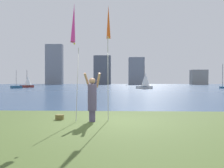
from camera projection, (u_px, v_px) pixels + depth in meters
ground at (119, 87)px, 59.57m from camera, size 120.00×138.00×0.12m
person at (92, 98)px, 8.61m from camera, size 0.65×0.48×1.78m
kite_flag_left at (74, 25)px, 8.10m from camera, size 0.16×1.16×4.18m
kite_flag_right at (108, 25)px, 8.98m from camera, size 0.16×0.59×4.37m
bag at (60, 117)px, 9.05m from camera, size 0.29×0.19×0.19m
sailboat_0 at (16, 87)px, 49.78m from camera, size 2.12×2.24×3.84m
sailboat_2 at (222, 87)px, 49.37m from camera, size 2.02×2.47×5.07m
sailboat_3 at (145, 81)px, 45.75m from camera, size 3.24×2.30×4.39m
sailboat_4 at (28, 82)px, 55.27m from camera, size 2.85×2.78×4.07m
skyline_tower_0 at (54, 64)px, 108.78m from camera, size 7.76×3.05×18.41m
skyline_tower_1 at (102, 70)px, 108.47m from camera, size 7.76×3.64×13.22m
skyline_tower_2 at (136, 71)px, 105.69m from camera, size 6.81×7.07×11.94m
skyline_tower_3 at (199, 77)px, 103.48m from camera, size 6.75×4.71×6.46m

